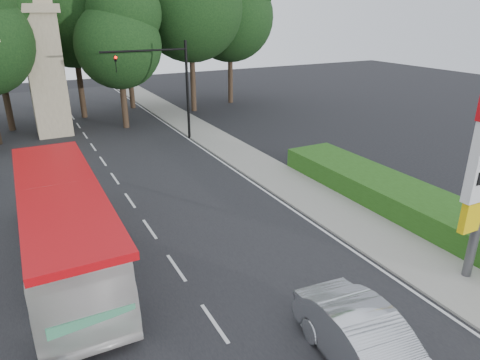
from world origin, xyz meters
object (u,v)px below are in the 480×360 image
transit_bus (65,226)px  sedan_silver (369,347)px  traffic_signal_mast (170,78)px  monument (45,68)px

transit_bus → sedan_silver: size_ratio=2.23×
traffic_signal_mast → transit_bus: bearing=-122.8°
monument → transit_bus: (-1.50, -20.26, -3.50)m
traffic_signal_mast → transit_bus: 17.24m
traffic_signal_mast → sedan_silver: 24.13m
traffic_signal_mast → sedan_silver: bearing=-96.9°
traffic_signal_mast → sedan_silver: size_ratio=1.39×
traffic_signal_mast → sedan_silver: traffic_signal_mast is taller
traffic_signal_mast → transit_bus: (-9.18, -14.26, -3.06)m
monument → transit_bus: monument is taller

